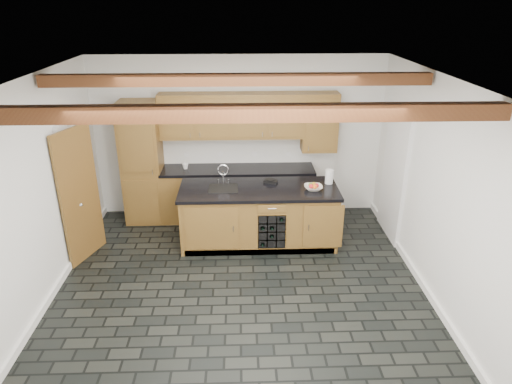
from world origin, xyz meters
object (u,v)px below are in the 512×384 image
at_px(island, 259,216).
at_px(paper_towel, 329,177).
at_px(fruit_bowl, 313,188).
at_px(kitchen_scale, 271,181).

distance_m(island, paper_towel, 1.27).
bearing_deg(fruit_bowl, kitchen_scale, 153.96).
distance_m(fruit_bowl, paper_towel, 0.39).
bearing_deg(kitchen_scale, fruit_bowl, -3.98).
bearing_deg(kitchen_scale, island, -107.54).
relative_size(island, fruit_bowl, 8.94).
distance_m(kitchen_scale, fruit_bowl, 0.71).
bearing_deg(island, kitchen_scale, 50.39).
bearing_deg(fruit_bowl, paper_towel, 41.83).
xyz_separation_m(island, paper_towel, (1.11, 0.18, 0.58)).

